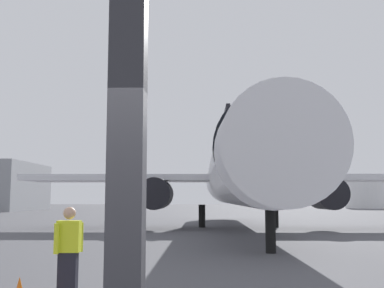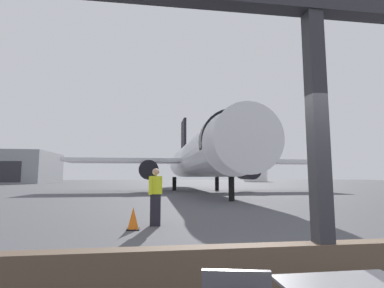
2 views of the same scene
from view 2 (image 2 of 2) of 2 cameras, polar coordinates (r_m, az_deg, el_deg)
name	(u,v)px [view 2 (image 2 of 2)]	position (r m, az deg, el deg)	size (l,w,h in m)	color
ground_plane	(166,187)	(43.36, -5.23, -8.49)	(220.00, 220.00, 0.00)	#4C4C51
window_frame	(321,189)	(3.87, 24.16, -8.23)	(8.87, 0.24, 3.85)	brown
airplane	(198,158)	(30.51, 1.29, -2.83)	(27.17, 33.14, 10.45)	silver
ground_crew_worker	(155,196)	(9.02, -7.26, -10.14)	(0.42, 0.44, 1.74)	black
traffic_cone	(133,219)	(8.53, -11.60, -14.38)	(0.36, 0.36, 0.62)	orange
distant_hangar	(2,168)	(82.51, -33.56, -3.92)	(22.95, 17.61, 7.44)	gray
fuel_storage_tank	(255,172)	(97.76, 12.44, -5.54)	(7.75, 7.75, 5.93)	white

